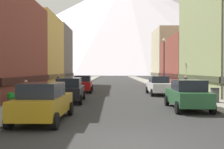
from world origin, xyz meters
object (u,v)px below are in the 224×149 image
object	(u,v)px
car_right_0	(187,94)
pedestrian_2	(58,83)
car_right_1	(159,85)
potted_plant_1	(37,89)
car_left_0	(43,102)
potted_plant_0	(10,98)
car_left_2	(82,84)
pedestrian_0	(185,85)
trash_bin_right	(214,95)
potted_plant_2	(45,89)
car_left_1	(69,90)
streetlamp_right	(164,56)
pedestrian_1	(26,93)

from	to	relation	value
car_right_0	pedestrian_2	distance (m)	15.37
car_right_1	potted_plant_1	xyz separation A→B (m)	(-10.80, -2.79, -0.17)
car_left_0	potted_plant_0	xyz separation A→B (m)	(-3.20, 4.40, -0.31)
car_left_0	car_left_2	bearing A→B (deg)	90.00
pedestrian_0	trash_bin_right	bearing A→B (deg)	-89.15
car_left_0	potted_plant_2	xyz separation A→B (m)	(-3.20, 12.62, -0.29)
car_left_0	car_right_1	bearing A→B (deg)	59.64
potted_plant_0	pedestrian_2	xyz separation A→B (m)	(0.75, 10.83, 0.37)
trash_bin_right	potted_plant_0	size ratio (longest dim) A/B	1.20
car_left_1	car_right_1	size ratio (longest dim) A/B	1.02
car_right_0	pedestrian_0	xyz separation A→B (m)	(2.45, 9.05, 0.02)
trash_bin_right	potted_plant_1	size ratio (longest dim) A/B	0.93
car_left_1	streetlamp_right	size ratio (longest dim) A/B	0.76
car_right_0	potted_plant_1	size ratio (longest dim) A/B	4.22
car_right_1	pedestrian_1	bearing A→B (deg)	-141.54
potted_plant_1	trash_bin_right	bearing A→B (deg)	-17.62
pedestrian_0	pedestrian_1	size ratio (longest dim) A/B	1.07
car_left_0	pedestrian_1	distance (m)	5.57
car_left_1	streetlamp_right	world-z (taller)	streetlamp_right
car_left_2	pedestrian_1	world-z (taller)	car_left_2
car_left_1	pedestrian_1	xyz separation A→B (m)	(-2.45, -2.24, -0.04)
car_left_0	car_right_0	size ratio (longest dim) A/B	1.00
potted_plant_1	pedestrian_2	distance (m)	5.10
pedestrian_1	pedestrian_2	distance (m)	10.23
potted_plant_0	pedestrian_2	distance (m)	10.87
potted_plant_2	pedestrian_2	size ratio (longest dim) A/B	0.49
trash_bin_right	pedestrian_2	world-z (taller)	pedestrian_2
car_right_1	pedestrian_2	bearing A→B (deg)	167.36
car_left_1	pedestrian_1	bearing A→B (deg)	-137.58
car_left_0	potted_plant_0	world-z (taller)	car_left_0
car_left_2	car_right_0	world-z (taller)	same
trash_bin_right	car_right_0	bearing A→B (deg)	-137.47
potted_plant_0	potted_plant_1	xyz separation A→B (m)	(0.00, 5.79, 0.14)
car_left_1	car_right_1	bearing A→B (deg)	37.07
pedestrian_0	pedestrian_2	size ratio (longest dim) A/B	0.96
car_left_0	pedestrian_2	world-z (taller)	pedestrian_2
pedestrian_2	pedestrian_1	bearing A→B (deg)	-90.00
car_left_0	potted_plant_2	distance (m)	13.02
potted_plant_2	streetlamp_right	xyz separation A→B (m)	(12.35, 5.75, 3.38)
car_left_0	car_right_1	xyz separation A→B (m)	(7.60, 12.98, 0.00)
car_right_0	potted_plant_2	bearing A→B (deg)	140.14
car_left_2	pedestrian_1	distance (m)	11.12
car_left_2	pedestrian_2	world-z (taller)	pedestrian_2
car_left_1	car_left_2	bearing A→B (deg)	90.03
car_left_2	pedestrian_1	size ratio (longest dim) A/B	2.87
car_right_0	pedestrian_2	size ratio (longest dim) A/B	2.57
pedestrian_0	car_right_1	bearing A→B (deg)	172.51
car_left_1	trash_bin_right	world-z (taller)	car_left_1
car_left_1	potted_plant_1	bearing A→B (deg)	137.35
car_left_0	car_left_1	distance (m)	7.24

